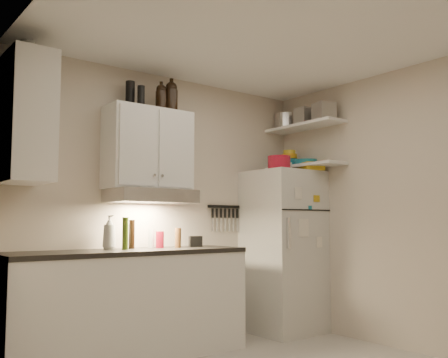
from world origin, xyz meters
TOP-DOWN VIEW (x-y plane):
  - ceiling at (0.00, 0.00)m, footprint 3.20×3.00m
  - back_wall at (0.00, 1.51)m, footprint 3.20×0.02m
  - left_wall at (-1.61, 0.00)m, footprint 0.02×3.00m
  - right_wall at (1.61, 0.00)m, footprint 0.02×3.00m
  - base_cabinet at (-0.55, 1.20)m, footprint 2.10×0.60m
  - countertop at (-0.55, 1.20)m, footprint 2.10×0.62m
  - upper_cabinet at (-0.30, 1.33)m, footprint 0.80×0.33m
  - side_cabinet at (-1.44, 1.20)m, footprint 0.33×0.55m
  - range_hood at (-0.30, 1.27)m, footprint 0.76×0.46m
  - fridge at (1.25, 1.16)m, footprint 0.70×0.68m
  - shelf_hi at (1.45, 1.02)m, footprint 0.30×0.95m
  - shelf_lo at (1.45, 1.02)m, footprint 0.30×0.95m
  - knife_strip at (0.70, 1.49)m, footprint 0.42×0.02m
  - dutch_oven at (1.04, 1.00)m, footprint 0.25×0.25m
  - book_stack at (1.45, 0.93)m, footprint 0.29×0.32m
  - spice_jar at (1.31, 1.12)m, footprint 0.08×0.08m
  - stock_pot at (1.51, 1.37)m, footprint 0.32×0.32m
  - tin_a at (1.45, 1.01)m, footprint 0.19×0.17m
  - tin_b at (1.45, 0.73)m, footprint 0.23×0.23m
  - bowl_teal at (1.44, 1.27)m, footprint 0.22×0.22m
  - bowl_orange at (1.43, 1.23)m, footprint 0.17×0.17m
  - bowl_yellow at (1.43, 1.23)m, footprint 0.14×0.14m
  - plates at (1.47, 1.02)m, footprint 0.26×0.26m
  - growler_a at (-0.21, 1.26)m, footprint 0.12×0.12m
  - growler_b at (-0.10, 1.26)m, footprint 0.13×0.13m
  - thermos_a at (-0.41, 1.27)m, footprint 0.08×0.08m
  - thermos_b at (-0.48, 1.37)m, footprint 0.10×0.10m
  - side_jar at (-1.41, 1.33)m, footprint 0.12×0.12m
  - soap_bottle at (-0.66, 1.35)m, footprint 0.15×0.15m
  - pepper_mill at (-0.04, 1.22)m, footprint 0.07×0.07m
  - oil_bottle at (-0.58, 1.21)m, footprint 0.07×0.07m
  - vinegar_bottle at (-0.46, 1.32)m, footprint 0.06×0.06m
  - clear_bottle at (-0.24, 1.36)m, footprint 0.06×0.06m
  - red_jar at (-0.20, 1.28)m, footprint 0.09×0.09m
  - caddy at (0.20, 1.28)m, footprint 0.14×0.12m

SIDE VIEW (x-z plane):
  - base_cabinet at x=-0.55m, z-range 0.00..0.88m
  - fridge at x=1.25m, z-range 0.00..1.70m
  - countertop at x=-0.55m, z-range 0.88..0.92m
  - caddy at x=0.20m, z-range 0.92..1.02m
  - red_jar at x=-0.20m, z-range 0.92..1.07m
  - clear_bottle at x=-0.24m, z-range 0.92..1.09m
  - pepper_mill at x=-0.04m, z-range 0.92..1.10m
  - vinegar_bottle at x=-0.46m, z-range 0.92..1.18m
  - oil_bottle at x=-0.58m, z-range 0.92..1.20m
  - soap_bottle at x=-0.66m, z-range 0.92..1.25m
  - back_wall at x=0.00m, z-range 0.00..2.60m
  - left_wall at x=-1.61m, z-range 0.00..2.60m
  - right_wall at x=1.61m, z-range 0.00..2.60m
  - knife_strip at x=0.70m, z-range 1.31..1.33m
  - range_hood at x=-0.30m, z-range 1.33..1.45m
  - book_stack at x=1.45m, z-range 1.70..1.79m
  - spice_jar at x=1.31m, z-range 1.70..1.80m
  - shelf_lo at x=1.45m, z-range 1.75..1.77m
  - dutch_oven at x=1.04m, z-range 1.70..1.84m
  - plates at x=1.47m, z-range 1.77..1.83m
  - bowl_teal at x=1.44m, z-range 1.77..1.86m
  - upper_cabinet at x=-0.30m, z-range 1.45..2.20m
  - bowl_orange at x=1.43m, z-range 1.86..1.91m
  - bowl_yellow at x=1.43m, z-range 1.91..1.96m
  - side_cabinet at x=-1.44m, z-range 1.45..2.45m
  - shelf_hi at x=1.45m, z-range 2.19..2.22m
  - thermos_a at x=-0.41m, z-range 2.20..2.39m
  - tin_a at x=1.45m, z-range 2.21..2.40m
  - stock_pot at x=1.51m, z-range 2.21..2.40m
  - tin_b at x=1.45m, z-range 2.21..2.40m
  - growler_a at x=-0.21m, z-range 2.20..2.44m
  - thermos_b at x=-0.48m, z-range 2.20..2.44m
  - growler_b at x=-0.10m, z-range 2.20..2.49m
  - side_jar at x=-1.41m, z-range 2.45..2.61m
  - ceiling at x=0.00m, z-range 2.60..2.62m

